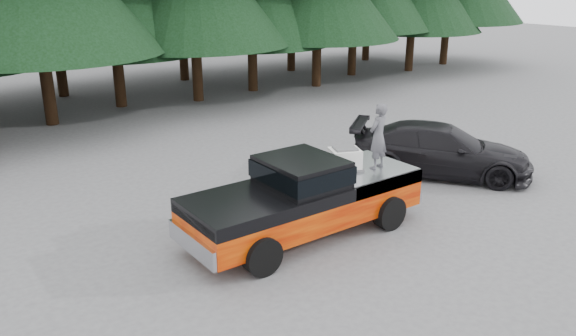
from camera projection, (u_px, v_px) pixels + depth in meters
ground at (274, 249)px, 12.67m from camera, size 120.00×120.00×0.00m
pickup_truck at (304, 209)px, 13.16m from camera, size 6.00×2.04×1.33m
truck_cab at (301, 171)px, 12.79m from camera, size 1.66×1.90×0.59m
air_compressor at (345, 160)px, 13.71m from camera, size 0.90×0.83×0.49m
man_on_bed at (378, 136)px, 13.60m from camera, size 0.67×0.52×1.64m
parked_car at (440, 150)px, 17.13m from camera, size 5.01×5.62×1.56m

